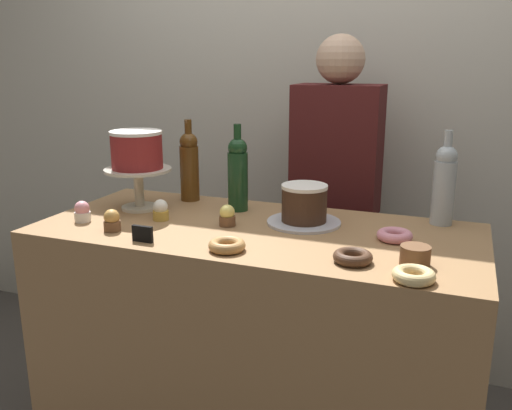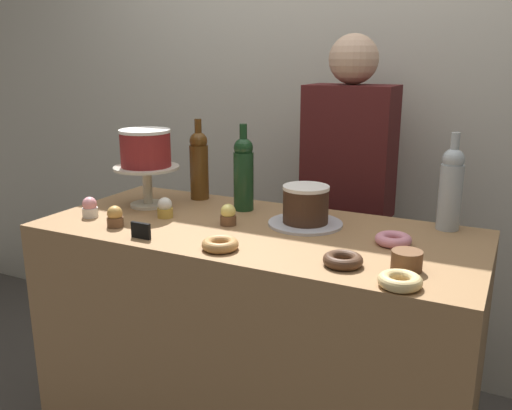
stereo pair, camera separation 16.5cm
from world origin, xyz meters
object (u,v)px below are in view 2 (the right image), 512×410
cupcake_strawberry (90,208)px  cookie_stack (407,261)px  wine_bottle_amber (199,164)px  donut_maple (221,245)px  wine_bottle_clear (451,187)px  donut_chocolate (343,260)px  price_sign_chalkboard (141,231)px  cake_stand_pedestal (147,179)px  cupcake_lemon (228,215)px  barista_figure (346,218)px  cupcake_caramel (115,217)px  donut_glazed (400,281)px  wine_bottle_green (244,172)px  white_layer_cake (145,148)px  cupcake_vanilla (165,208)px  donut_pink (393,239)px  chocolate_round_cake (306,204)px

cupcake_strawberry → cookie_stack: 1.13m
wine_bottle_amber → donut_maple: 0.64m
wine_bottle_clear → donut_maple: size_ratio=2.91×
donut_chocolate → price_sign_chalkboard: (-0.65, -0.06, 0.01)m
cake_stand_pedestal → donut_maple: cake_stand_pedestal is taller
cupcake_lemon → cookie_stack: size_ratio=0.88×
wine_bottle_clear → barista_figure: size_ratio=0.20×
cupcake_caramel → donut_maple: size_ratio=0.66×
donut_chocolate → wine_bottle_amber: bearing=148.6°
wine_bottle_clear → price_sign_chalkboard: 1.02m
donut_glazed → barista_figure: (-0.41, 0.89, -0.12)m
wine_bottle_amber → cake_stand_pedestal: bearing=-121.4°
wine_bottle_green → cupcake_caramel: 0.50m
white_layer_cake → cupcake_vanilla: white_layer_cake is taller
donut_glazed → donut_chocolate: same height
donut_glazed → cupcake_vanilla: bearing=164.5°
donut_glazed → donut_chocolate: bearing=156.0°
wine_bottle_clear → cake_stand_pedestal: bearing=-169.1°
donut_maple → cake_stand_pedestal: bearing=148.6°
cake_stand_pedestal → donut_glazed: cake_stand_pedestal is taller
cupcake_vanilla → donut_chocolate: size_ratio=0.66×
cupcake_vanilla → barista_figure: 0.81m
cake_stand_pedestal → donut_glazed: size_ratio=2.24×
wine_bottle_green → donut_glazed: wine_bottle_green is taller
donut_pink → cookie_stack: bearing=-68.0°
cupcake_lemon → cookie_stack: bearing=-13.2°
wine_bottle_amber → cupcake_caramel: 0.47m
wine_bottle_clear → donut_pink: wine_bottle_clear is taller
cupcake_strawberry → cupcake_caramel: same height
wine_bottle_green → cupcake_vanilla: bearing=-133.1°
chocolate_round_cake → wine_bottle_green: (-0.28, 0.08, 0.07)m
chocolate_round_cake → cupcake_strawberry: chocolate_round_cake is taller
cupcake_lemon → donut_glazed: (0.64, -0.27, -0.02)m
white_layer_cake → barista_figure: bearing=40.4°
wine_bottle_amber → donut_chocolate: wine_bottle_amber is taller
donut_pink → donut_maple: size_ratio=1.00×
cupcake_vanilla → donut_glazed: (0.89, -0.25, -0.02)m
donut_glazed → price_sign_chalkboard: 0.82m
cupcake_strawberry → cookie_stack: size_ratio=0.88×
barista_figure → donut_pink: bearing=-60.6°
cake_stand_pedestal → donut_chocolate: cake_stand_pedestal is taller
chocolate_round_cake → barista_figure: bearing=90.4°
cake_stand_pedestal → wine_bottle_amber: bearing=58.6°
donut_glazed → donut_maple: (-0.54, 0.04, 0.00)m
cupcake_strawberry → donut_maple: (0.60, -0.09, -0.02)m
cake_stand_pedestal → donut_glazed: bearing=-18.4°
white_layer_cake → cupcake_vanilla: size_ratio=2.60×
barista_figure → cupcake_strawberry: bearing=-134.1°
cupcake_caramel → cupcake_vanilla: bearing=63.6°
cake_stand_pedestal → wine_bottle_amber: wine_bottle_amber is taller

